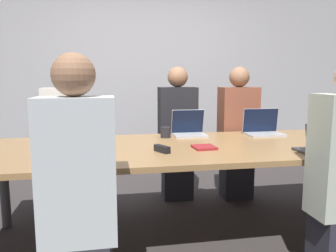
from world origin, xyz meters
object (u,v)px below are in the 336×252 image
at_px(person_far_left, 65,141).
at_px(cup_far_left, 93,134).
at_px(cup_far_center, 166,132).
at_px(stapler, 162,149).
at_px(laptop_near_right, 324,144).
at_px(laptop_far_right, 263,127).
at_px(laptop_far_left, 65,132).
at_px(laptop_far_center, 189,128).
at_px(person_near_left, 78,194).
at_px(bottle_near_left, 46,141).
at_px(person_far_right, 238,135).
at_px(laptop_near_left, 84,150).
at_px(person_far_center, 177,136).

xyz_separation_m(person_far_left, cup_far_left, (0.30, -0.40, 0.13)).
bearing_deg(cup_far_center, stapler, -102.11).
bearing_deg(stapler, laptop_near_right, -39.84).
xyz_separation_m(laptop_far_right, stapler, (-1.09, -0.59, -0.05)).
distance_m(laptop_far_right, laptop_far_left, 1.86).
bearing_deg(laptop_far_center, person_near_left, -125.47).
height_order(bottle_near_left, cup_far_left, bottle_near_left).
height_order(person_far_right, laptop_far_center, person_far_right).
bearing_deg(cup_far_left, bottle_near_left, -113.93).
relative_size(person_near_left, stapler, 9.47).
bearing_deg(laptop_far_center, laptop_near_left, -138.52).
height_order(bottle_near_left, laptop_far_right, laptop_far_right).
relative_size(cup_far_center, stapler, 0.65).
relative_size(laptop_far_right, cup_far_left, 3.72).
bearing_deg(laptop_far_left, person_far_center, 20.94).
bearing_deg(cup_far_left, laptop_near_left, -91.40).
bearing_deg(laptop_far_center, cup_far_center, -163.74).
distance_m(laptop_near_left, person_far_left, 1.24).
bearing_deg(person_far_right, cup_far_left, -167.57).
height_order(cup_far_center, laptop_far_left, laptop_far_left).
bearing_deg(laptop_far_center, laptop_far_left, -179.64).
distance_m(person_near_left, bottle_near_left, 0.71).
bearing_deg(laptop_far_left, person_near_left, -80.02).
bearing_deg(bottle_near_left, laptop_near_right, -7.11).
height_order(laptop_near_left, laptop_far_center, laptop_near_left).
bearing_deg(cup_far_left, laptop_far_center, 0.94).
xyz_separation_m(person_near_left, person_far_left, (-0.28, 1.67, -0.02)).
xyz_separation_m(bottle_near_left, laptop_far_left, (0.04, 0.65, -0.04)).
height_order(person_near_left, stapler, person_near_left).
xyz_separation_m(person_far_left, stapler, (0.83, -1.05, 0.11)).
relative_size(cup_far_center, person_far_left, 0.07).
relative_size(person_far_right, laptop_near_right, 4.06).
xyz_separation_m(cup_far_center, laptop_near_right, (1.04, -0.83, 0.02)).
height_order(person_near_left, bottle_near_left, person_near_left).
bearing_deg(laptop_far_left, laptop_far_center, 0.36).
bearing_deg(laptop_far_left, cup_far_center, -3.93).
bearing_deg(person_near_left, stapler, -131.62).
height_order(person_near_left, laptop_near_right, person_near_left).
bearing_deg(person_far_center, bottle_near_left, -137.12).
height_order(person_near_left, laptop_far_left, person_near_left).
height_order(laptop_near_left, stapler, laptop_near_left).
bearing_deg(bottle_near_left, person_far_center, 42.88).
distance_m(person_near_left, cup_far_center, 1.40).
relative_size(laptop_near_left, person_far_left, 0.22).
height_order(cup_far_center, cup_far_left, cup_far_center).
height_order(laptop_far_center, stapler, laptop_far_center).
relative_size(laptop_far_right, cup_far_center, 3.62).
height_order(laptop_near_left, person_far_right, person_far_right).
bearing_deg(cup_far_left, laptop_far_left, 178.19).
xyz_separation_m(person_far_right, person_far_center, (-0.65, 0.10, 0.00)).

